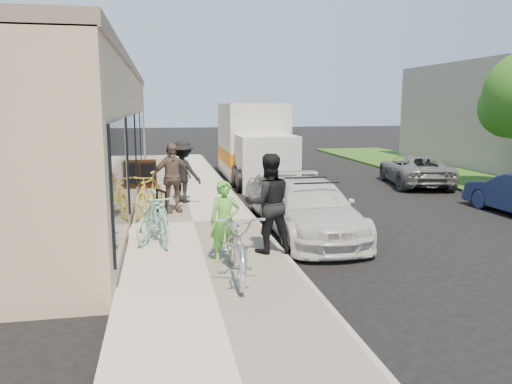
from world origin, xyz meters
TOP-DOWN VIEW (x-y plane):
  - ground at (0.00, 0.00)m, footprint 120.00×120.00m
  - sidewalk at (-2.00, 3.00)m, footprint 3.00×34.00m
  - curb at (-0.45, 3.00)m, footprint 0.12×34.00m
  - storefront at (-5.24, 7.99)m, footprint 3.60×20.00m
  - bike_rack at (-2.75, 2.84)m, footprint 0.27×0.56m
  - sandwich_board at (-3.18, 8.33)m, footprint 0.61×0.61m
  - sedan_white at (0.55, 1.64)m, footprint 1.87×4.45m
  - sedan_silver at (0.38, 3.56)m, footprint 1.58×3.67m
  - moving_truck at (0.98, 10.65)m, footprint 2.39×6.20m
  - far_car_gray at (6.63, 8.09)m, footprint 2.78×4.54m
  - tandem_bike at (-1.55, -1.17)m, footprint 0.84×2.18m
  - woman_rider at (-1.64, -0.30)m, footprint 0.57×0.40m
  - man_standing at (-0.74, 0.15)m, footprint 0.97×0.77m
  - cruiser_bike_a at (-2.85, 1.21)m, footprint 0.88×1.83m
  - cruiser_bike_b at (-2.93, 1.52)m, footprint 1.13×1.79m
  - cruiser_bike_c at (-3.05, 3.91)m, footprint 1.15×1.93m
  - bystander_a at (-2.10, 5.54)m, footprint 1.33×1.28m
  - bystander_b at (-2.47, 4.21)m, footprint 1.17×0.77m

SIDE VIEW (x-z plane):
  - ground at x=0.00m, z-range 0.00..0.00m
  - curb at x=-0.45m, z-range 0.00..0.13m
  - sidewalk at x=-2.00m, z-range 0.00..0.15m
  - far_car_gray at x=6.63m, z-range 0.00..1.17m
  - cruiser_bike_b at x=-2.93m, z-range 0.15..1.04m
  - sedan_silver at x=0.38m, z-range 0.00..1.23m
  - sandwich_board at x=-3.18m, z-range 0.16..1.12m
  - sedan_white at x=0.55m, z-range -0.02..1.30m
  - bike_rack at x=-2.75m, z-range 0.24..1.08m
  - cruiser_bike_a at x=-2.85m, z-range 0.15..1.21m
  - cruiser_bike_c at x=-3.05m, z-range 0.15..1.27m
  - tandem_bike at x=-1.55m, z-range 0.15..1.28m
  - woman_rider at x=-1.64m, z-range 0.15..1.64m
  - bystander_a at x=-2.10m, z-range 0.15..1.96m
  - bystander_b at x=-2.47m, z-range 0.15..2.00m
  - man_standing at x=-0.74m, z-range 0.15..2.07m
  - moving_truck at x=0.98m, z-range -0.17..2.86m
  - storefront at x=-5.24m, z-range 0.01..4.24m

